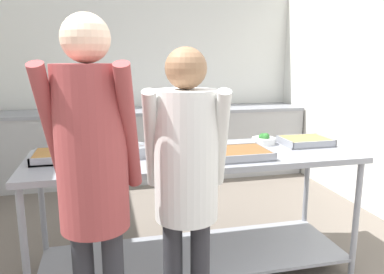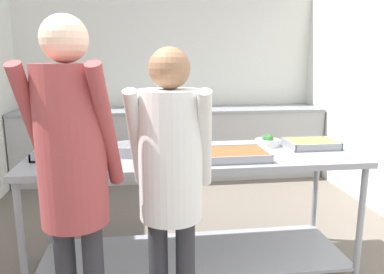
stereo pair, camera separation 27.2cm
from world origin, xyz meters
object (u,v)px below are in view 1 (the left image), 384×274
Objects in this scene: serving_tray_roast at (237,153)px; plate_stack at (182,154)px; guest_serving_right at (186,168)px; guest_serving_left at (93,164)px; serving_tray_vegetables at (305,141)px; broccoli_bowl at (264,140)px; sauce_pan at (131,150)px; water_bottle at (66,103)px; serving_tray_greens at (65,155)px.

plate_stack is at bearing 163.13° from serving_tray_roast.
serving_tray_roast is at bearing 47.42° from guest_serving_right.
guest_serving_left reaches higher than plate_stack.
serving_tray_vegetables is 1.83m from guest_serving_left.
broccoli_bowl reaches higher than plate_stack.
plate_stack is 0.13× the size of guest_serving_left.
broccoli_bowl is (0.34, 0.33, 0.01)m from serving_tray_roast.
sauce_pan is 0.91m from guest_serving_left.
serving_tray_roast is 1.74× the size of water_bottle.
serving_tray_vegetables is at bearing 0.45° from serving_tray_greens.
serving_tray_greens is at bearing 103.21° from guest_serving_left.
serving_tray_roast reaches higher than plate_stack.
serving_tray_greens is at bearing -85.67° from water_bottle.
serving_tray_greens is 1.16m from serving_tray_roast.
plate_stack is 2.58m from water_bottle.
serving_tray_greens is 0.23× the size of guest_serving_left.
serving_tray_greens and serving_tray_vegetables have the same top height.
water_bottle is at bearing 130.92° from serving_tray_vegetables.
water_bottle is at bearing 104.81° from sauce_pan.
broccoli_bowl is at bearing 43.87° from serving_tray_roast.
sauce_pan is (0.44, -0.02, 0.02)m from serving_tray_greens.
serving_tray_vegetables is 1.48× the size of water_bottle.
broccoli_bowl is 0.11× the size of guest_serving_right.
guest_serving_right is at bearing -74.35° from water_bottle.
serving_tray_vegetables is at bearing -16.78° from broccoli_bowl.
serving_tray_roast is (0.36, -0.11, 0.01)m from plate_stack.
guest_serving_right is at bearing -132.58° from serving_tray_roast.
water_bottle is (-0.84, 3.01, 0.02)m from guest_serving_right.
serving_tray_greens is 1.02× the size of sauce_pan.
guest_serving_right is at bearing -99.92° from plate_stack.
serving_tray_vegetables is at bearing 1.58° from sauce_pan.
serving_tray_vegetables is 3.00m from water_bottle.
guest_serving_right is (-0.81, -0.84, 0.07)m from broccoli_bowl.
serving_tray_vegetables is (1.79, 0.01, -0.00)m from serving_tray_greens.
sauce_pan is 0.23× the size of guest_serving_left.
guest_serving_right reaches higher than serving_tray_greens.
plate_stack is 1.02m from serving_tray_vegetables.
serving_tray_vegetables reaches higher than plate_stack.
water_bottle reaches higher than serving_tray_greens.
serving_tray_greens is 2.20× the size of broccoli_bowl.
guest_serving_right is (0.67, -0.73, 0.08)m from serving_tray_greens.
serving_tray_greens is 1.79× the size of plate_stack.
serving_tray_vegetables is (1.01, 0.12, 0.01)m from plate_stack.
guest_serving_left is (-1.27, -1.00, 0.16)m from broccoli_bowl.
guest_serving_left reaches higher than serving_tray_greens.
serving_tray_roast is (0.71, -0.20, -0.02)m from sauce_pan.
broccoli_bowl is 2.73m from water_bottle.
guest_serving_right is at bearing 18.68° from guest_serving_left.
broccoli_bowl is 0.50× the size of serving_tray_vegetables.
plate_stack is 0.74m from broccoli_bowl.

